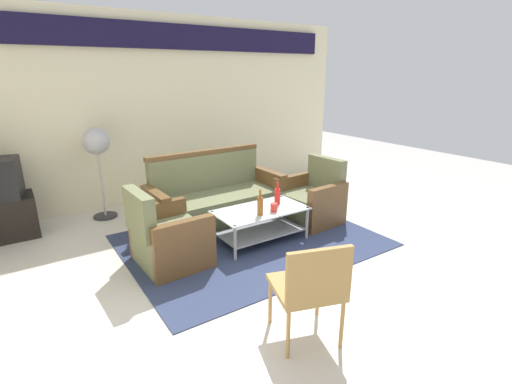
{
  "coord_description": "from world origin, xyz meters",
  "views": [
    {
      "loc": [
        -2.23,
        -2.73,
        1.97
      ],
      "look_at": [
        0.05,
        0.69,
        0.65
      ],
      "focal_mm": 26.35,
      "sensor_mm": 36.0,
      "label": 1
    }
  ],
  "objects_px": {
    "armchair_right": "(311,201)",
    "wicker_chair": "(311,285)",
    "couch": "(216,201)",
    "coffee_table": "(261,220)",
    "bottle_red": "(277,196)",
    "cup": "(274,208)",
    "bottle_brown": "(260,206)",
    "pedestal_fan": "(97,147)",
    "armchair_left": "(168,239)"
  },
  "relations": [
    {
      "from": "couch",
      "to": "bottle_brown",
      "type": "relative_size",
      "value": 5.98
    },
    {
      "from": "armchair_left",
      "to": "pedestal_fan",
      "type": "bearing_deg",
      "value": -174.47
    },
    {
      "from": "bottle_red",
      "to": "coffee_table",
      "type": "bearing_deg",
      "value": -171.25
    },
    {
      "from": "coffee_table",
      "to": "bottle_red",
      "type": "relative_size",
      "value": 3.98
    },
    {
      "from": "bottle_red",
      "to": "bottle_brown",
      "type": "relative_size",
      "value": 0.91
    },
    {
      "from": "bottle_red",
      "to": "wicker_chair",
      "type": "bearing_deg",
      "value": -119.83
    },
    {
      "from": "cup",
      "to": "wicker_chair",
      "type": "bearing_deg",
      "value": -117.47
    },
    {
      "from": "coffee_table",
      "to": "armchair_right",
      "type": "bearing_deg",
      "value": 9.24
    },
    {
      "from": "bottle_red",
      "to": "wicker_chair",
      "type": "distance_m",
      "value": 1.99
    },
    {
      "from": "armchair_right",
      "to": "pedestal_fan",
      "type": "bearing_deg",
      "value": 49.65
    },
    {
      "from": "armchair_left",
      "to": "cup",
      "type": "xyz_separation_m",
      "value": [
        1.22,
        -0.23,
        0.17
      ]
    },
    {
      "from": "couch",
      "to": "bottle_brown",
      "type": "xyz_separation_m",
      "value": [
        0.07,
        -0.94,
        0.21
      ]
    },
    {
      "from": "armchair_right",
      "to": "cup",
      "type": "distance_m",
      "value": 0.92
    },
    {
      "from": "bottle_red",
      "to": "pedestal_fan",
      "type": "xyz_separation_m",
      "value": [
        -1.66,
        1.84,
        0.5
      ]
    },
    {
      "from": "bottle_red",
      "to": "cup",
      "type": "distance_m",
      "value": 0.27
    },
    {
      "from": "coffee_table",
      "to": "bottle_red",
      "type": "bearing_deg",
      "value": 8.75
    },
    {
      "from": "armchair_left",
      "to": "bottle_red",
      "type": "bearing_deg",
      "value": 86.13
    },
    {
      "from": "cup",
      "to": "wicker_chair",
      "type": "height_order",
      "value": "wicker_chair"
    },
    {
      "from": "armchair_left",
      "to": "coffee_table",
      "type": "height_order",
      "value": "armchair_left"
    },
    {
      "from": "pedestal_fan",
      "to": "wicker_chair",
      "type": "distance_m",
      "value": 3.66
    },
    {
      "from": "armchair_left",
      "to": "bottle_red",
      "type": "distance_m",
      "value": 1.43
    },
    {
      "from": "couch",
      "to": "armchair_right",
      "type": "bearing_deg",
      "value": 149.01
    },
    {
      "from": "armchair_right",
      "to": "pedestal_fan",
      "type": "height_order",
      "value": "pedestal_fan"
    },
    {
      "from": "wicker_chair",
      "to": "pedestal_fan",
      "type": "bearing_deg",
      "value": 118.87
    },
    {
      "from": "bottle_red",
      "to": "pedestal_fan",
      "type": "height_order",
      "value": "pedestal_fan"
    },
    {
      "from": "armchair_right",
      "to": "bottle_red",
      "type": "xyz_separation_m",
      "value": [
        -0.66,
        -0.11,
        0.23
      ]
    },
    {
      "from": "pedestal_fan",
      "to": "bottle_brown",
      "type": "bearing_deg",
      "value": -57.82
    },
    {
      "from": "armchair_right",
      "to": "wicker_chair",
      "type": "bearing_deg",
      "value": 134.18
    },
    {
      "from": "coffee_table",
      "to": "bottle_red",
      "type": "xyz_separation_m",
      "value": [
        0.28,
        0.04,
        0.24
      ]
    },
    {
      "from": "bottle_brown",
      "to": "pedestal_fan",
      "type": "bearing_deg",
      "value": 122.18
    },
    {
      "from": "armchair_right",
      "to": "pedestal_fan",
      "type": "distance_m",
      "value": 2.99
    },
    {
      "from": "pedestal_fan",
      "to": "coffee_table",
      "type": "bearing_deg",
      "value": -53.62
    },
    {
      "from": "bottle_brown",
      "to": "wicker_chair",
      "type": "height_order",
      "value": "wicker_chair"
    },
    {
      "from": "wicker_chair",
      "to": "coffee_table",
      "type": "bearing_deg",
      "value": 85.3
    },
    {
      "from": "couch",
      "to": "pedestal_fan",
      "type": "height_order",
      "value": "pedestal_fan"
    },
    {
      "from": "armchair_left",
      "to": "cup",
      "type": "bearing_deg",
      "value": 77.11
    },
    {
      "from": "coffee_table",
      "to": "wicker_chair",
      "type": "distance_m",
      "value": 1.84
    },
    {
      "from": "couch",
      "to": "coffee_table",
      "type": "distance_m",
      "value": 0.81
    },
    {
      "from": "bottle_red",
      "to": "cup",
      "type": "relative_size",
      "value": 2.77
    },
    {
      "from": "couch",
      "to": "bottle_red",
      "type": "relative_size",
      "value": 6.57
    },
    {
      "from": "couch",
      "to": "coffee_table",
      "type": "height_order",
      "value": "couch"
    },
    {
      "from": "couch",
      "to": "armchair_left",
      "type": "height_order",
      "value": "couch"
    },
    {
      "from": "cup",
      "to": "pedestal_fan",
      "type": "height_order",
      "value": "pedestal_fan"
    },
    {
      "from": "bottle_brown",
      "to": "pedestal_fan",
      "type": "xyz_separation_m",
      "value": [
        -1.28,
        2.03,
        0.49
      ]
    },
    {
      "from": "armchair_right",
      "to": "wicker_chair",
      "type": "distance_m",
      "value": 2.48
    },
    {
      "from": "couch",
      "to": "bottle_brown",
      "type": "height_order",
      "value": "couch"
    },
    {
      "from": "armchair_left",
      "to": "armchair_right",
      "type": "relative_size",
      "value": 1.0
    },
    {
      "from": "couch",
      "to": "coffee_table",
      "type": "bearing_deg",
      "value": 101.53
    },
    {
      "from": "wicker_chair",
      "to": "armchair_right",
      "type": "bearing_deg",
      "value": 66.19
    },
    {
      "from": "armchair_right",
      "to": "wicker_chair",
      "type": "height_order",
      "value": "armchair_right"
    }
  ]
}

